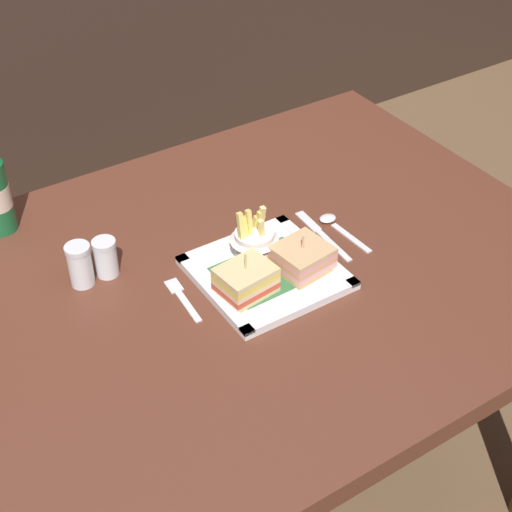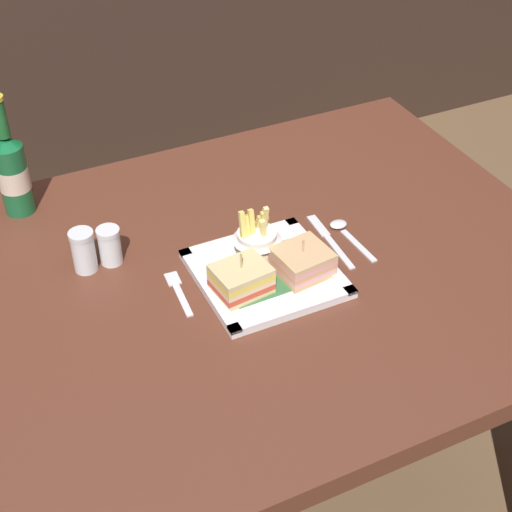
# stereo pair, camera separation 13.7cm
# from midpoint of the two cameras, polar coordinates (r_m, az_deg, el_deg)

# --- Properties ---
(ground_plane) EXTENTS (6.00, 6.00, 0.00)m
(ground_plane) POSITION_cam_midpoint_polar(r_m,az_deg,el_deg) (1.95, 1.58, -17.72)
(ground_plane) COLOR brown
(dining_table) EXTENTS (1.23, 0.92, 0.73)m
(dining_table) POSITION_cam_midpoint_polar(r_m,az_deg,el_deg) (1.47, 1.99, -4.28)
(dining_table) COLOR #582D1E
(dining_table) RESTS_ON ground_plane
(square_plate) EXTENTS (0.24, 0.24, 0.02)m
(square_plate) POSITION_cam_midpoint_polar(r_m,az_deg,el_deg) (1.39, 3.55, -1.45)
(square_plate) COLOR white
(square_plate) RESTS_ON dining_table
(sandwich_half_left) EXTENTS (0.10, 0.09, 0.08)m
(sandwich_half_left) POSITION_cam_midpoint_polar(r_m,az_deg,el_deg) (1.33, 1.85, -1.86)
(sandwich_half_left) COLOR #DEC382
(sandwich_half_left) RESTS_ON square_plate
(sandwich_half_right) EXTENTS (0.10, 0.10, 0.07)m
(sandwich_half_right) POSITION_cam_midpoint_polar(r_m,az_deg,el_deg) (1.38, 6.32, -0.53)
(sandwich_half_right) COLOR tan
(sandwich_half_right) RESTS_ON square_plate
(fries_cup) EXTENTS (0.09, 0.09, 0.11)m
(fries_cup) POSITION_cam_midpoint_polar(r_m,az_deg,el_deg) (1.39, 2.87, 1.13)
(fries_cup) COLOR white
(fries_cup) RESTS_ON square_plate
(beer_bottle) EXTENTS (0.06, 0.06, 0.25)m
(beer_bottle) POSITION_cam_midpoint_polar(r_m,az_deg,el_deg) (1.55, -15.28, 5.99)
(beer_bottle) COLOR #195E32
(beer_bottle) RESTS_ON dining_table
(fork) EXTENTS (0.03, 0.12, 0.00)m
(fork) POSITION_cam_midpoint_polar(r_m,az_deg,el_deg) (1.36, -2.94, -2.70)
(fork) COLOR silver
(fork) RESTS_ON dining_table
(knife) EXTENTS (0.02, 0.18, 0.00)m
(knife) POSITION_cam_midpoint_polar(r_m,az_deg,el_deg) (1.49, 8.05, 1.18)
(knife) COLOR silver
(knife) RESTS_ON dining_table
(spoon) EXTENTS (0.03, 0.14, 0.01)m
(spoon) POSITION_cam_midpoint_polar(r_m,az_deg,el_deg) (1.51, 9.15, 1.80)
(spoon) COLOR silver
(spoon) RESTS_ON dining_table
(salt_shaker) EXTENTS (0.05, 0.05, 0.08)m
(salt_shaker) POSITION_cam_midpoint_polar(r_m,az_deg,el_deg) (1.40, -9.96, 0.10)
(salt_shaker) COLOR silver
(salt_shaker) RESTS_ON dining_table
(pepper_shaker) EXTENTS (0.04, 0.04, 0.07)m
(pepper_shaker) POSITION_cam_midpoint_polar(r_m,az_deg,el_deg) (1.41, -8.09, 0.50)
(pepper_shaker) COLOR silver
(pepper_shaker) RESTS_ON dining_table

